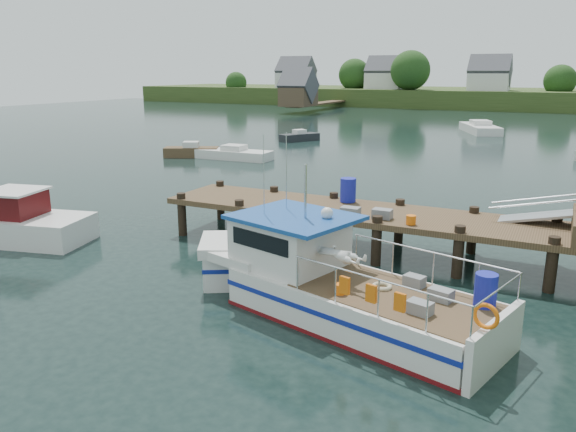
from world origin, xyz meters
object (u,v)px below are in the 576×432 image
at_px(moored_a, 234,154).
at_px(moored_rowboat, 191,151).
at_px(dock, 541,202).
at_px(moored_e, 299,137).
at_px(moored_d, 480,128).
at_px(lobster_boat, 324,282).

bearing_deg(moored_a, moored_rowboat, -152.21).
relative_size(dock, moored_e, 4.51).
bearing_deg(dock, moored_d, 100.26).
bearing_deg(moored_e, dock, -32.20).
relative_size(lobster_boat, moored_a, 1.70).
height_order(dock, moored_a, dock).
xyz_separation_m(dock, moored_rowboat, (-23.33, 14.85, -1.84)).
height_order(lobster_boat, moored_rowboat, lobster_boat).
height_order(lobster_boat, moored_d, lobster_boat).
relative_size(dock, moored_a, 3.09).
xyz_separation_m(moored_a, moored_e, (-0.39, 11.40, -0.00)).
height_order(moored_a, moored_e, same).
height_order(lobster_boat, moored_a, lobster_boat).
xyz_separation_m(dock, moored_e, (-20.48, 26.77, -1.88)).
distance_m(lobster_boat, moored_d, 46.08).
xyz_separation_m(moored_rowboat, moored_d, (15.96, 25.87, 0.05)).
height_order(dock, moored_e, dock).
distance_m(lobster_boat, moored_e, 35.77).
bearing_deg(moored_a, moored_e, 110.49).
bearing_deg(dock, lobster_boat, -131.16).
xyz_separation_m(dock, moored_a, (-20.09, 15.37, -1.88)).
bearing_deg(moored_e, moored_rowboat, -83.05).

